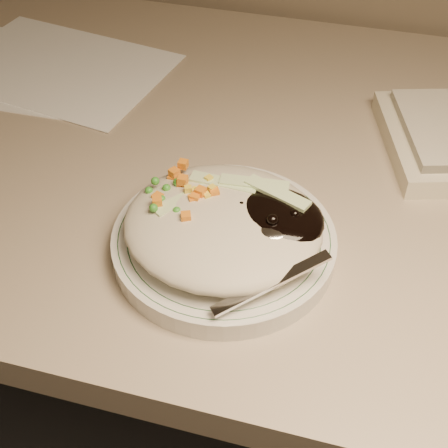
# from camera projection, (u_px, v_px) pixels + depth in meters

# --- Properties ---
(desk) EXTENTS (1.40, 0.70, 0.74)m
(desk) POSITION_uv_depth(u_px,v_px,m) (288.00, 269.00, 0.88)
(desk) COLOR gray
(desk) RESTS_ON ground
(plate) EXTENTS (0.22, 0.22, 0.02)m
(plate) POSITION_uv_depth(u_px,v_px,m) (224.00, 243.00, 0.62)
(plate) COLOR silver
(plate) RESTS_ON desk
(plate_rim) EXTENTS (0.21, 0.21, 0.00)m
(plate_rim) POSITION_uv_depth(u_px,v_px,m) (224.00, 236.00, 0.61)
(plate_rim) COLOR #144723
(plate_rim) RESTS_ON plate
(meal) EXTENTS (0.20, 0.19, 0.05)m
(meal) POSITION_uv_depth(u_px,v_px,m) (228.00, 221.00, 0.60)
(meal) COLOR #B7AE94
(meal) RESTS_ON plate
(papers) EXTENTS (0.38, 0.26, 0.00)m
(papers) POSITION_uv_depth(u_px,v_px,m) (34.00, 67.00, 0.88)
(papers) COLOR white
(papers) RESTS_ON desk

